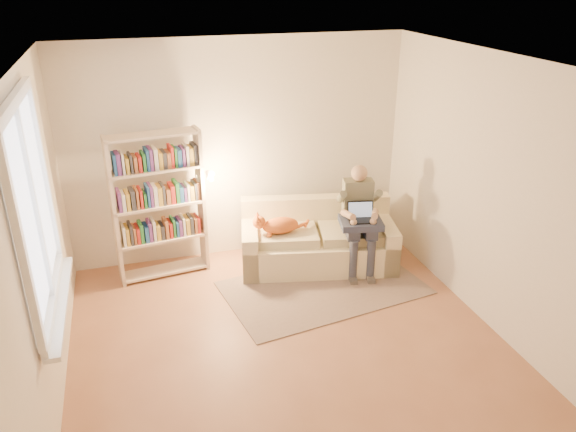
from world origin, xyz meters
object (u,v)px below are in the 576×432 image
object	(u,v)px
laptop	(354,215)
bookshelf	(158,199)
sofa	(318,243)
person	(359,213)
cat	(282,225)

from	to	relation	value
laptop	bookshelf	bearing A→B (deg)	176.20
sofa	person	size ratio (longest dim) A/B	1.54
sofa	person	distance (m)	0.64
sofa	person	xyz separation A→B (m)	(0.41, -0.23, 0.43)
person	sofa	bearing A→B (deg)	162.59
cat	laptop	size ratio (longest dim) A/B	1.94
sofa	laptop	world-z (taller)	laptop
person	cat	size ratio (longest dim) A/B	1.92
cat	bookshelf	bearing A→B (deg)	179.15
sofa	cat	size ratio (longest dim) A/B	2.94
person	laptop	world-z (taller)	person
person	cat	world-z (taller)	person
bookshelf	sofa	bearing A→B (deg)	-16.55
laptop	sofa	bearing A→B (deg)	147.71
cat	bookshelf	distance (m)	1.40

